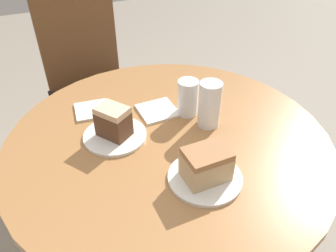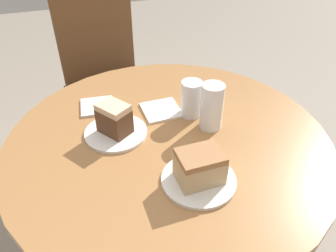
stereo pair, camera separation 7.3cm
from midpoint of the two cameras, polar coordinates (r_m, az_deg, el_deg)
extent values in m
cylinder|color=#9E6B3D|center=(1.28, -1.69, -15.44)|extent=(0.11, 0.11, 0.71)
cylinder|color=#9E6B3D|center=(1.01, -2.06, -2.54)|extent=(0.99, 0.99, 0.03)
cylinder|color=brown|center=(1.75, -15.58, -6.86)|extent=(0.04, 0.04, 0.45)
cylinder|color=brown|center=(1.84, -4.14, -2.65)|extent=(0.04, 0.04, 0.45)
cylinder|color=brown|center=(2.05, -19.04, -0.35)|extent=(0.04, 0.04, 0.45)
cylinder|color=brown|center=(2.13, -9.04, 2.99)|extent=(0.04, 0.04, 0.45)
cube|color=black|center=(1.80, -12.93, 4.46)|extent=(0.49, 0.48, 0.03)
cube|color=brown|center=(1.85, -16.48, 14.69)|extent=(0.41, 0.08, 0.54)
cylinder|color=silver|center=(1.02, -11.24, -1.70)|extent=(0.19, 0.19, 0.01)
cylinder|color=silver|center=(0.87, 4.03, -9.01)|extent=(0.20, 0.20, 0.01)
cube|color=brown|center=(0.99, -11.53, 0.27)|extent=(0.11, 0.12, 0.08)
cube|color=beige|center=(0.97, -11.88, 2.57)|extent=(0.11, 0.11, 0.02)
cube|color=tan|center=(0.84, 4.15, -7.15)|extent=(0.12, 0.09, 0.07)
cube|color=#9E6B42|center=(0.81, 4.28, -4.97)|extent=(0.11, 0.09, 0.02)
cylinder|color=beige|center=(1.03, 5.13, 2.29)|extent=(0.06, 0.06, 0.09)
cylinder|color=white|center=(1.02, 5.22, 3.70)|extent=(0.07, 0.07, 0.15)
cylinder|color=silver|center=(1.08, 1.49, 3.94)|extent=(0.06, 0.06, 0.08)
cylinder|color=white|center=(1.07, 1.51, 4.90)|extent=(0.07, 0.07, 0.12)
cube|color=silver|center=(1.11, -3.70, 2.65)|extent=(0.12, 0.12, 0.01)
cube|color=silver|center=(1.12, -13.14, 1.79)|extent=(0.03, 0.19, 0.00)
cube|color=silver|center=(1.15, -14.89, 2.66)|extent=(0.12, 0.12, 0.01)
camera|label=1|loc=(0.04, -92.13, -1.60)|focal=35.00mm
camera|label=2|loc=(0.04, 87.87, 1.60)|focal=35.00mm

